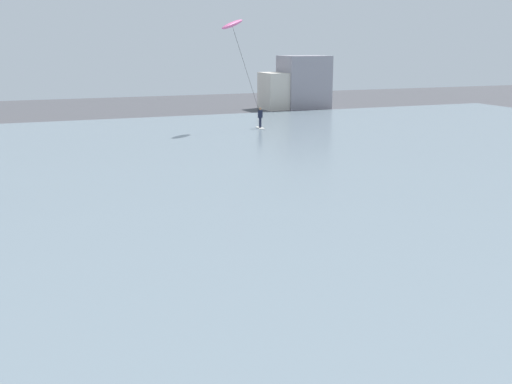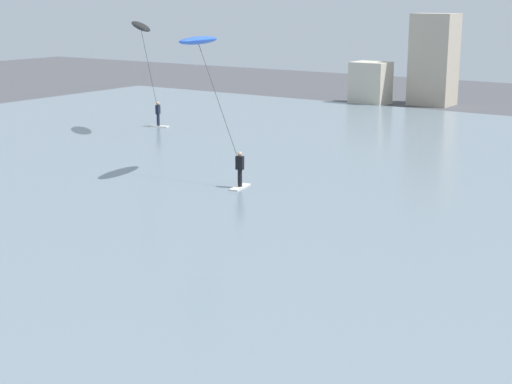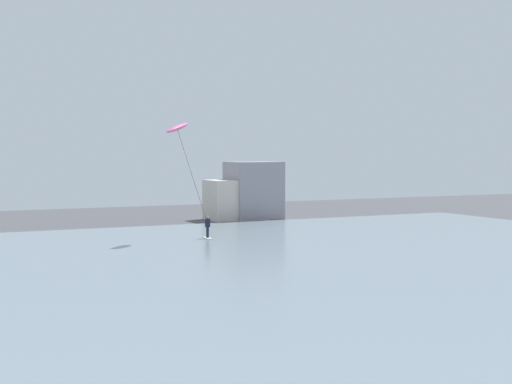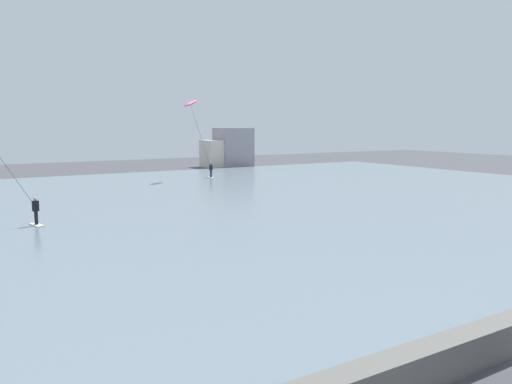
# 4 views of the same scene
# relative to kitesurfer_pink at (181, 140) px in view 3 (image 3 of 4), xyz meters

# --- Properties ---
(water_bay) EXTENTS (84.00, 52.00, 0.10)m
(water_bay) POSITION_rel_kitesurfer_pink_xyz_m (-9.23, -15.32, -7.18)
(water_bay) COLOR slate
(water_bay) RESTS_ON ground
(far_shore_buildings) EXTENTS (43.12, 5.18, 7.22)m
(far_shore_buildings) POSITION_rel_kitesurfer_pink_xyz_m (-1.54, 13.68, -4.53)
(far_shore_buildings) COLOR beige
(far_shore_buildings) RESTS_ON ground
(kitesurfer_pink) EXTENTS (3.94, 2.46, 8.63)m
(kitesurfer_pink) POSITION_rel_kitesurfer_pink_xyz_m (0.00, 0.00, 0.00)
(kitesurfer_pink) COLOR silver
(kitesurfer_pink) RESTS_ON water_bay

